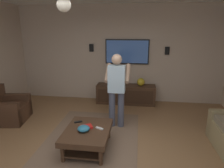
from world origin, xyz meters
TOP-DOWN VIEW (x-y plane):
  - ground_plane at (0.00, 0.00)m, footprint 7.32×7.32m
  - wall_back_tv at (3.10, 0.00)m, footprint 0.10×6.21m
  - area_rug at (0.54, 0.29)m, footprint 2.80×1.82m
  - armchair at (1.23, 2.50)m, footprint 0.91×0.92m
  - coffee_table at (0.34, 0.29)m, footprint 1.00×0.80m
  - media_console at (2.77, -0.23)m, footprint 0.45×1.70m
  - tv at (3.01, -0.23)m, footprint 0.05×1.26m
  - person_standing at (1.31, -0.13)m, footprint 0.54×0.54m
  - bowl at (0.27, 0.34)m, footprint 0.22×0.22m
  - remote_white at (0.38, 0.08)m, footprint 0.11×0.15m
  - remote_black at (0.58, 0.54)m, footprint 0.11×0.15m
  - book at (0.39, 0.33)m, footprint 0.25×0.27m
  - vase_round at (2.78, -0.66)m, footprint 0.22×0.22m
  - wall_speaker_left at (3.02, -1.37)m, footprint 0.06×0.12m
  - wall_speaker_right at (3.02, 0.82)m, footprint 0.06×0.12m

SIDE VIEW (x-z plane):
  - ground_plane at x=0.00m, z-range 0.00..0.00m
  - area_rug at x=0.54m, z-range 0.00..0.01m
  - media_console at x=2.77m, z-range 0.00..0.55m
  - armchair at x=1.23m, z-range -0.13..0.69m
  - coffee_table at x=0.34m, z-range 0.10..0.50m
  - remote_white at x=0.38m, z-range 0.40..0.42m
  - remote_black at x=0.58m, z-range 0.40..0.42m
  - book at x=0.39m, z-range 0.40..0.44m
  - bowl at x=0.27m, z-range 0.40..0.50m
  - vase_round at x=2.78m, z-range 0.55..0.77m
  - person_standing at x=1.31m, z-range 0.11..1.75m
  - wall_back_tv at x=3.10m, z-range 0.00..2.81m
  - tv at x=3.01m, z-range 1.14..1.84m
  - wall_speaker_left at x=3.02m, z-range 1.43..1.65m
  - wall_speaker_right at x=3.02m, z-range 1.48..1.70m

